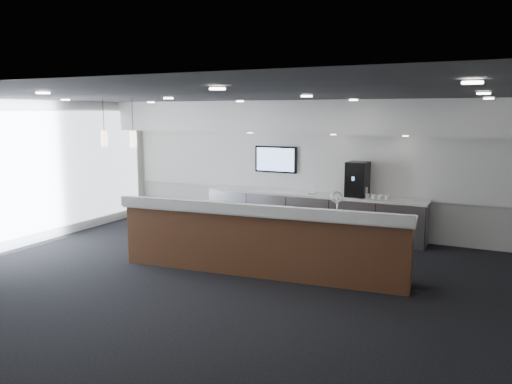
% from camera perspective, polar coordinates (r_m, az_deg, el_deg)
% --- Properties ---
extents(ground, '(10.00, 10.00, 0.00)m').
position_cam_1_polar(ground, '(8.23, -2.52, -10.39)').
color(ground, black).
rests_on(ground, ground).
extents(ceiling, '(10.00, 8.00, 0.02)m').
position_cam_1_polar(ceiling, '(7.76, -2.67, 10.98)').
color(ceiling, black).
rests_on(ceiling, back_wall).
extents(back_wall, '(10.00, 0.02, 3.00)m').
position_cam_1_polar(back_wall, '(11.49, 7.04, 2.81)').
color(back_wall, silver).
rests_on(back_wall, ground).
extents(left_wall, '(0.02, 8.00, 3.00)m').
position_cam_1_polar(left_wall, '(11.14, -25.80, 1.77)').
color(left_wall, silver).
rests_on(left_wall, ground).
extents(soffit_bulkhead, '(10.00, 0.90, 0.70)m').
position_cam_1_polar(soffit_bulkhead, '(11.00, 6.37, 8.55)').
color(soffit_bulkhead, silver).
rests_on(soffit_bulkhead, back_wall).
extents(alcove_panel, '(9.80, 0.06, 1.40)m').
position_cam_1_polar(alcove_panel, '(11.46, 7.00, 3.29)').
color(alcove_panel, silver).
rests_on(alcove_panel, back_wall).
extents(window_blinds_wall, '(0.04, 7.36, 2.55)m').
position_cam_1_polar(window_blinds_wall, '(11.11, -25.67, 1.76)').
color(window_blinds_wall, '#D1E3FB').
rests_on(window_blinds_wall, left_wall).
extents(back_credenza, '(5.06, 0.66, 0.95)m').
position_cam_1_polar(back_credenza, '(11.32, 6.34, -2.52)').
color(back_credenza, gray).
rests_on(back_credenza, ground).
extents(wall_tv, '(1.05, 0.08, 0.62)m').
position_cam_1_polar(wall_tv, '(11.76, 2.28, 3.74)').
color(wall_tv, black).
rests_on(wall_tv, back_wall).
extents(pendant_left, '(0.12, 0.12, 0.30)m').
position_cam_1_polar(pendant_left, '(9.78, -12.82, 5.98)').
color(pendant_left, beige).
rests_on(pendant_left, ceiling).
extents(pendant_right, '(0.12, 0.12, 0.30)m').
position_cam_1_polar(pendant_right, '(10.23, -15.89, 5.98)').
color(pendant_right, beige).
rests_on(pendant_right, ceiling).
extents(ceiling_can_lights, '(7.00, 5.00, 0.02)m').
position_cam_1_polar(ceiling_can_lights, '(7.76, -2.67, 10.76)').
color(ceiling_can_lights, white).
rests_on(ceiling_can_lights, ceiling).
extents(service_counter, '(5.10, 1.34, 1.49)m').
position_cam_1_polar(service_counter, '(8.60, 0.66, -5.50)').
color(service_counter, brown).
rests_on(service_counter, ground).
extents(coffee_machine, '(0.45, 0.57, 0.75)m').
position_cam_1_polar(coffee_machine, '(10.93, 11.53, 1.44)').
color(coffee_machine, black).
rests_on(coffee_machine, back_credenza).
extents(info_sign_left, '(0.16, 0.02, 0.22)m').
position_cam_1_polar(info_sign_left, '(11.10, 6.36, 0.31)').
color(info_sign_left, silver).
rests_on(info_sign_left, back_credenza).
extents(info_sign_right, '(0.17, 0.07, 0.23)m').
position_cam_1_polar(info_sign_right, '(10.81, 12.19, -0.05)').
color(info_sign_right, silver).
rests_on(info_sign_right, back_credenza).
extents(cup_0, '(0.10, 0.10, 0.10)m').
position_cam_1_polar(cup_0, '(10.68, 14.76, -0.61)').
color(cup_0, white).
rests_on(cup_0, back_credenza).
extents(cup_1, '(0.15, 0.15, 0.10)m').
position_cam_1_polar(cup_1, '(10.71, 14.02, -0.56)').
color(cup_1, white).
rests_on(cup_1, back_credenza).
extents(cup_2, '(0.13, 0.13, 0.10)m').
position_cam_1_polar(cup_2, '(10.74, 13.29, -0.50)').
color(cup_2, white).
rests_on(cup_2, back_credenza).
extents(cup_3, '(0.14, 0.14, 0.10)m').
position_cam_1_polar(cup_3, '(10.77, 12.57, -0.45)').
color(cup_3, white).
rests_on(cup_3, back_credenza).
extents(cup_4, '(0.14, 0.14, 0.10)m').
position_cam_1_polar(cup_4, '(10.80, 11.85, -0.40)').
color(cup_4, white).
rests_on(cup_4, back_credenza).
extents(cup_5, '(0.11, 0.11, 0.10)m').
position_cam_1_polar(cup_5, '(10.84, 11.13, -0.34)').
color(cup_5, white).
rests_on(cup_5, back_credenza).
extents(cup_6, '(0.15, 0.15, 0.10)m').
position_cam_1_polar(cup_6, '(10.87, 10.42, -0.29)').
color(cup_6, white).
rests_on(cup_6, back_credenza).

